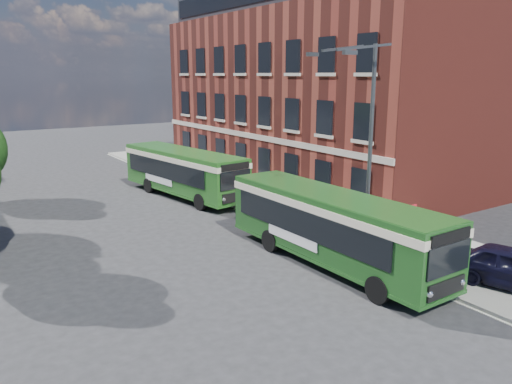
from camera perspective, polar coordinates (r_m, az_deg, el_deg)
ground at (r=21.72m, az=-1.29°, el=-7.63°), size 120.00×120.00×0.00m
pavement at (r=31.77m, az=1.73°, el=-0.70°), size 6.00×48.00×0.15m
kerb_line at (r=30.19m, az=-3.01°, el=-1.60°), size 0.12×48.00×0.01m
brick_office at (r=38.28m, az=7.06°, el=12.02°), size 12.10×26.00×14.20m
street_lamp at (r=21.97m, az=12.28°, el=5.23°), size 2.96×2.38×9.00m
bus_stop_sign at (r=21.80m, az=17.39°, el=-3.99°), size 0.35×0.08×2.52m
bus_front at (r=20.78m, az=8.66°, el=-3.43°), size 2.80×11.19×3.02m
bus_rear at (r=32.45m, az=-8.28°, el=2.64°), size 4.01×10.93×3.02m
pedestrian_a at (r=23.31m, az=17.08°, el=-4.44°), size 0.55×0.37×1.49m
pedestrian_b at (r=22.85m, az=21.00°, el=-4.98°), size 0.91×0.80×1.58m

